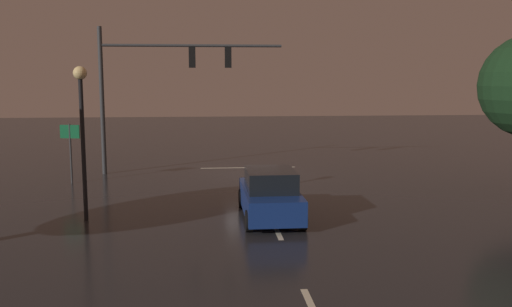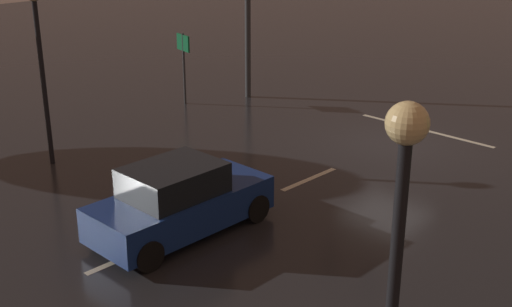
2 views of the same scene
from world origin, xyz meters
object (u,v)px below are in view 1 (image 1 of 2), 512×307
street_lamp_right_kerb (82,114)px  route_sign (70,141)px  traffic_signal_assembly (159,74)px  car_approaching (270,195)px

street_lamp_right_kerb → route_sign: size_ratio=1.90×
traffic_signal_assembly → car_approaching: 11.15m
street_lamp_right_kerb → route_sign: street_lamp_right_kerb is taller
traffic_signal_assembly → route_sign: (3.82, 2.38, -2.97)m
car_approaching → route_sign: size_ratio=1.63×
street_lamp_right_kerb → route_sign: 7.28m
car_approaching → route_sign: bearing=-40.5°
route_sign → traffic_signal_assembly: bearing=-148.1°
traffic_signal_assembly → car_approaching: (-4.39, 9.38, -4.11)m
traffic_signal_assembly → street_lamp_right_kerb: (1.77, 9.17, -1.33)m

